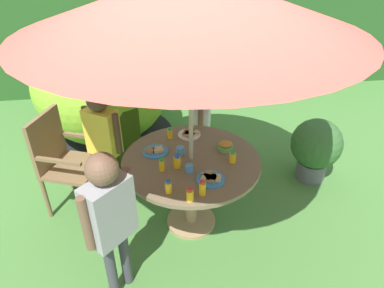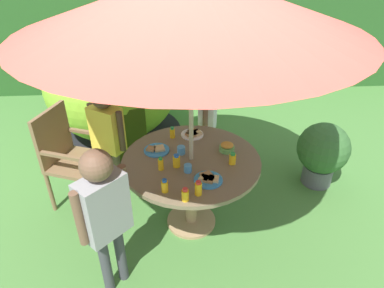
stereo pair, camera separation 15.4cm
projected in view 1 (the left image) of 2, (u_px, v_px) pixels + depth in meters
ground_plane at (191, 222)px, 3.22m from camera, size 10.00×10.00×0.02m
hedge_backdrop at (163, 33)px, 5.60m from camera, size 9.00×0.70×1.79m
garden_table at (191, 172)px, 2.90m from camera, size 1.16×1.16×0.71m
patio_umbrella at (191, 1)px, 2.18m from camera, size 2.35×2.35×2.13m
wooden_chair at (63, 158)px, 3.14m from camera, size 0.59×0.60×0.98m
dome_tent at (102, 85)px, 4.19m from camera, size 2.10×2.10×1.43m
potted_plant at (316, 147)px, 3.59m from camera, size 0.53×0.53×0.70m
child_in_white_shirt at (202, 113)px, 3.57m from camera, size 0.23×0.37×1.11m
child_in_yellow_shirt at (103, 132)px, 3.15m from camera, size 0.34×0.31×1.17m
child_in_grey_shirt at (109, 211)px, 2.21m from camera, size 0.35×0.35×1.22m
snack_bowl at (226, 146)px, 2.94m from camera, size 0.13×0.13×0.07m
plate_far_right at (211, 178)px, 2.59m from camera, size 0.22×0.22×0.03m
plate_near_left at (155, 151)px, 2.92m from camera, size 0.22×0.22×0.03m
plate_center_back at (190, 134)px, 3.16m from camera, size 0.21×0.21×0.03m
juice_bottle_near_right at (162, 165)px, 2.67m from camera, size 0.04×0.04×0.11m
juice_bottle_far_left at (168, 187)px, 2.45m from camera, size 0.05×0.05×0.11m
juice_bottle_center_front at (170, 133)px, 3.09m from camera, size 0.05×0.05×0.11m
juice_bottle_mid_left at (233, 157)px, 2.77m from camera, size 0.06×0.06×0.10m
juice_bottle_mid_right at (177, 162)px, 2.71m from camera, size 0.06×0.06×0.11m
juice_bottle_front_edge at (202, 188)px, 2.43m from camera, size 0.05×0.05×0.12m
juice_bottle_back_edge at (190, 195)px, 2.38m from camera, size 0.05×0.05×0.10m
cup_near at (189, 168)px, 2.67m from camera, size 0.06×0.06×0.06m
cup_far at (180, 150)px, 2.88m from camera, size 0.07×0.07×0.07m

